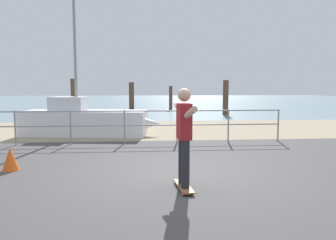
# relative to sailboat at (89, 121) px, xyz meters

# --- Properties ---
(ground_plane) EXTENTS (24.00, 10.00, 0.04)m
(ground_plane) POSITION_rel_sailboat_xyz_m (2.55, -6.51, -0.52)
(ground_plane) COLOR #474444
(ground_plane) RESTS_ON ground
(beach_strip) EXTENTS (24.00, 6.00, 0.04)m
(beach_strip) POSITION_rel_sailboat_xyz_m (2.55, 1.49, -0.52)
(beach_strip) COLOR tan
(beach_strip) RESTS_ON ground
(sea_surface) EXTENTS (72.00, 50.00, 0.04)m
(sea_surface) POSITION_rel_sailboat_xyz_m (2.55, 29.49, -0.52)
(sea_surface) COLOR #75939E
(sea_surface) RESTS_ON ground
(railing_fence) EXTENTS (11.42, 0.05, 1.05)m
(railing_fence) POSITION_rel_sailboat_xyz_m (0.55, -1.91, 0.18)
(railing_fence) COLOR gray
(railing_fence) RESTS_ON ground
(sailboat) EXTENTS (5.05, 1.97, 5.35)m
(sailboat) POSITION_rel_sailboat_xyz_m (0.00, 0.00, 0.00)
(sailboat) COLOR silver
(sailboat) RESTS_ON ground
(skateboard) EXTENTS (0.27, 0.81, 0.08)m
(skateboard) POSITION_rel_sailboat_xyz_m (2.59, -6.49, -0.46)
(skateboard) COLOR brown
(skateboard) RESTS_ON ground
(skateboarder) EXTENTS (0.23, 1.45, 1.65)m
(skateboarder) POSITION_rel_sailboat_xyz_m (2.59, -6.49, 0.49)
(skateboarder) COLOR #26262B
(skateboarder) RESTS_ON skateboard
(groyne_post_0) EXTENTS (0.38, 0.38, 2.22)m
(groyne_post_0) POSITION_rel_sailboat_xyz_m (-1.88, 6.70, 0.58)
(groyne_post_0) COLOR #513826
(groyne_post_0) RESTS_ON ground
(groyne_post_1) EXTENTS (0.39, 0.39, 2.11)m
(groyne_post_1) POSITION_rel_sailboat_xyz_m (1.13, 12.98, 0.53)
(groyne_post_1) COLOR #513826
(groyne_post_1) RESTS_ON ground
(groyne_post_2) EXTENTS (0.26, 0.26, 1.83)m
(groyne_post_2) POSITION_rel_sailboat_xyz_m (4.15, 13.00, 0.39)
(groyne_post_2) COLOR #513826
(groyne_post_2) RESTS_ON ground
(groyne_post_3) EXTENTS (0.35, 0.35, 2.18)m
(groyne_post_3) POSITION_rel_sailboat_xyz_m (7.16, 8.05, 0.57)
(groyne_post_3) COLOR #513826
(groyne_post_3) RESTS_ON ground
(traffic_cone) EXTENTS (0.36, 0.36, 0.50)m
(traffic_cone) POSITION_rel_sailboat_xyz_m (-0.85, -4.96, -0.27)
(traffic_cone) COLOR #E55919
(traffic_cone) RESTS_ON ground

